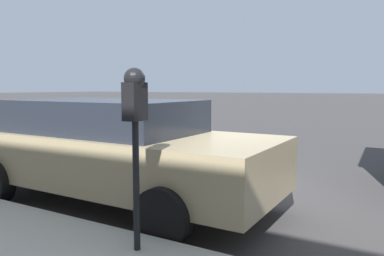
% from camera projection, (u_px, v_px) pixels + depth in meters
% --- Properties ---
extents(ground_plane, '(220.00, 220.00, 0.00)m').
position_uv_depth(ground_plane, '(217.00, 193.00, 5.86)').
color(ground_plane, '#3D3A3A').
extents(parking_meter, '(0.21, 0.19, 1.66)m').
position_uv_depth(parking_meter, '(135.00, 112.00, 3.32)').
color(parking_meter, black).
rests_on(parking_meter, sidewalk).
extents(car_tan, '(2.04, 4.69, 1.47)m').
position_uv_depth(car_tan, '(113.00, 148.00, 5.33)').
color(car_tan, tan).
rests_on(car_tan, ground_plane).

